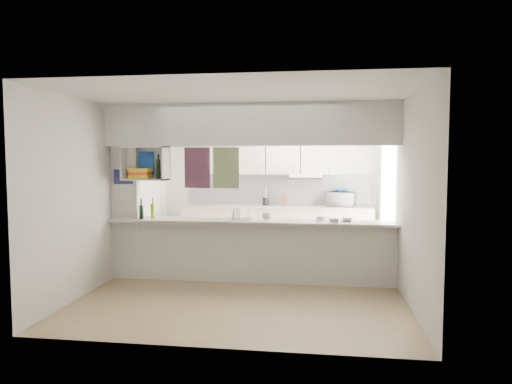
% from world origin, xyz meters
% --- Properties ---
extents(floor, '(4.80, 4.80, 0.00)m').
position_xyz_m(floor, '(0.00, 0.00, 0.00)').
color(floor, '#9D815B').
rests_on(floor, ground).
extents(ceiling, '(4.80, 4.80, 0.00)m').
position_xyz_m(ceiling, '(0.00, 0.00, 2.60)').
color(ceiling, white).
rests_on(ceiling, wall_back).
extents(wall_back, '(4.20, 0.00, 4.20)m').
position_xyz_m(wall_back, '(0.00, 2.40, 1.30)').
color(wall_back, silver).
rests_on(wall_back, floor).
extents(wall_left, '(0.00, 4.80, 4.80)m').
position_xyz_m(wall_left, '(-2.10, 0.00, 1.30)').
color(wall_left, silver).
rests_on(wall_left, floor).
extents(wall_right, '(0.00, 4.80, 4.80)m').
position_xyz_m(wall_right, '(2.10, 0.00, 1.30)').
color(wall_right, silver).
rests_on(wall_right, floor).
extents(servery_partition, '(4.20, 0.50, 2.60)m').
position_xyz_m(servery_partition, '(-0.17, 0.00, 1.66)').
color(servery_partition, silver).
rests_on(servery_partition, floor).
extents(cubby_shelf, '(0.65, 0.35, 0.50)m').
position_xyz_m(cubby_shelf, '(-1.57, -0.06, 1.71)').
color(cubby_shelf, white).
rests_on(cubby_shelf, bulkhead).
extents(kitchen_run, '(3.60, 0.63, 2.24)m').
position_xyz_m(kitchen_run, '(0.16, 2.14, 0.83)').
color(kitchen_run, beige).
rests_on(kitchen_run, floor).
extents(microwave, '(0.58, 0.47, 0.28)m').
position_xyz_m(microwave, '(1.42, 2.12, 1.06)').
color(microwave, white).
rests_on(microwave, bench_top).
extents(bowl, '(0.25, 0.25, 0.06)m').
position_xyz_m(bowl, '(1.42, 2.12, 1.23)').
color(bowl, navy).
rests_on(bowl, microwave).
extents(dish_rack, '(0.38, 0.29, 0.19)m').
position_xyz_m(dish_rack, '(-0.16, 0.01, 1.00)').
color(dish_rack, silver).
rests_on(dish_rack, breakfast_bar).
extents(cup, '(0.14, 0.14, 0.11)m').
position_xyz_m(cup, '(0.25, -0.04, 0.99)').
color(cup, white).
rests_on(cup, dish_rack).
extents(wine_bottles, '(0.22, 0.15, 0.32)m').
position_xyz_m(wine_bottles, '(-1.55, -0.06, 1.04)').
color(wine_bottles, black).
rests_on(wine_bottles, breakfast_bar).
extents(plastic_tubs, '(0.50, 0.21, 0.06)m').
position_xyz_m(plastic_tubs, '(1.19, 0.01, 0.95)').
color(plastic_tubs, silver).
rests_on(plastic_tubs, breakfast_bar).
extents(utensil_jar, '(0.11, 0.11, 0.15)m').
position_xyz_m(utensil_jar, '(-0.02, 2.15, 1.00)').
color(utensil_jar, black).
rests_on(utensil_jar, bench_top).
extents(knife_block, '(0.12, 0.10, 0.22)m').
position_xyz_m(knife_block, '(0.33, 2.18, 1.03)').
color(knife_block, brown).
rests_on(knife_block, bench_top).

